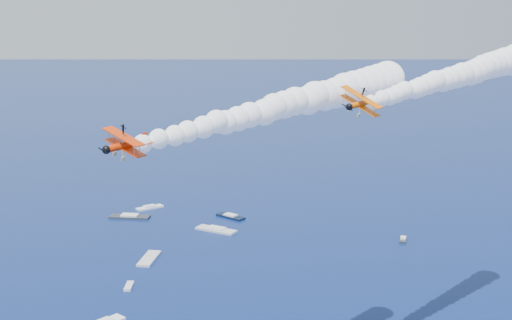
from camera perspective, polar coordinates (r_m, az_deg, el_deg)
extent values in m
cube|color=#2A3039|center=(256.90, -10.39, -4.63)|extent=(15.40, 8.75, 0.70)
cube|color=black|center=(253.05, -2.12, -4.69)|extent=(10.10, 11.15, 0.70)
cube|color=silver|center=(214.78, -8.83, -8.05)|extent=(8.05, 13.50, 0.70)
cube|color=#292E37|center=(233.80, 12.06, -6.45)|extent=(4.87, 7.00, 0.70)
cube|color=white|center=(195.76, -10.46, -10.21)|extent=(3.00, 6.22, 0.70)
cube|color=silver|center=(238.67, -3.31, -5.78)|extent=(14.15, 12.89, 0.70)
cube|color=white|center=(266.92, -8.78, -3.91)|extent=(10.88, 7.36, 0.70)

